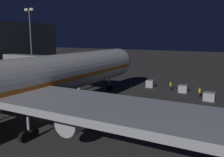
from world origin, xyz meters
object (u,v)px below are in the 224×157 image
baggage_container_near_belt (150,84)px  jet_bridge (50,62)px  baggage_container_far_row (183,89)px  ground_crew_under_port_wing (200,92)px  traffic_cone_nose_port (131,86)px  ground_crew_by_belt_loader (170,86)px  traffic_cone_nose_starboard (113,84)px  baggage_container_spare (209,97)px  apron_floodlight_mast (31,38)px

baggage_container_near_belt → jet_bridge: bearing=30.7°
baggage_container_far_row → jet_bridge: bearing=20.0°
baggage_container_near_belt → ground_crew_under_port_wing: 11.77m
traffic_cone_nose_port → baggage_container_near_belt: bearing=-153.9°
baggage_container_far_row → baggage_container_near_belt: bearing=-12.0°
ground_crew_by_belt_loader → traffic_cone_nose_port: ground_crew_by_belt_loader is taller
ground_crew_by_belt_loader → traffic_cone_nose_starboard: bearing=4.6°
baggage_container_far_row → traffic_cone_nose_port: size_ratio=3.05×
baggage_container_far_row → baggage_container_spare: 6.86m
baggage_container_spare → baggage_container_near_belt: bearing=-24.3°
baggage_container_spare → ground_crew_under_port_wing: ground_crew_under_port_wing is taller
ground_crew_by_belt_loader → jet_bridge: bearing=23.7°
jet_bridge → ground_crew_by_belt_loader: jet_bridge is taller
ground_crew_under_port_wing → baggage_container_far_row: bearing=-37.1°
baggage_container_far_row → traffic_cone_nose_starboard: bearing=1.1°
baggage_container_far_row → traffic_cone_nose_starboard: (15.69, 0.29, -0.46)m
traffic_cone_nose_port → traffic_cone_nose_starboard: bearing=0.0°
baggage_container_near_belt → baggage_container_far_row: 7.63m
apron_floodlight_mast → baggage_container_near_belt: bearing=-173.0°
apron_floodlight_mast → baggage_container_far_row: (-38.99, -2.26, -9.71)m
baggage_container_far_row → baggage_container_spare: (-5.41, 4.22, -0.00)m
baggage_container_far_row → traffic_cone_nose_starboard: size_ratio=3.05×
jet_bridge → baggage_container_spare: (-31.42, -5.23, -4.84)m
baggage_container_spare → ground_crew_by_belt_loader: 9.57m
baggage_container_far_row → traffic_cone_nose_starboard: baggage_container_far_row is taller
apron_floodlight_mast → ground_crew_by_belt_loader: apron_floodlight_mast is taller
traffic_cone_nose_starboard → traffic_cone_nose_port: bearing=180.0°
jet_bridge → ground_crew_by_belt_loader: bearing=-156.3°
ground_crew_under_port_wing → baggage_container_near_belt: bearing=-21.2°
traffic_cone_nose_starboard → ground_crew_under_port_wing: bearing=173.0°
baggage_container_spare → ground_crew_under_port_wing: bearing=-39.4°
ground_crew_by_belt_loader → ground_crew_under_port_wing: size_ratio=0.95×
baggage_container_near_belt → traffic_cone_nose_starboard: baggage_container_near_belt is taller
ground_crew_by_belt_loader → baggage_container_spare: bearing=148.8°
traffic_cone_nose_port → baggage_container_spare: bearing=166.8°
apron_floodlight_mast → ground_crew_under_port_wing: apron_floodlight_mast is taller
ground_crew_under_port_wing → traffic_cone_nose_starboard: (19.21, -2.37, -0.76)m
baggage_container_far_row → ground_crew_by_belt_loader: bearing=-14.9°
traffic_cone_nose_starboard → baggage_container_far_row: bearing=-178.9°
baggage_container_near_belt → ground_crew_by_belt_loader: bearing=169.7°
jet_bridge → traffic_cone_nose_starboard: 14.77m
baggage_container_near_belt → ground_crew_by_belt_loader: 4.76m
baggage_container_far_row → baggage_container_spare: bearing=142.1°
jet_bridge → baggage_container_far_row: 28.09m
ground_crew_under_port_wing → traffic_cone_nose_port: bearing=-9.1°
apron_floodlight_mast → traffic_cone_nose_starboard: apron_floodlight_mast is taller
ground_crew_by_belt_loader → ground_crew_under_port_wing: bearing=151.6°
jet_bridge → ground_crew_by_belt_loader: size_ratio=13.24×
jet_bridge → baggage_container_near_belt: jet_bridge is taller
ground_crew_by_belt_loader → traffic_cone_nose_starboard: (12.91, 1.03, -0.70)m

